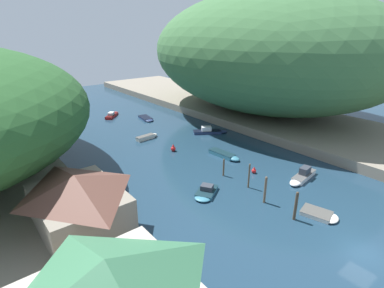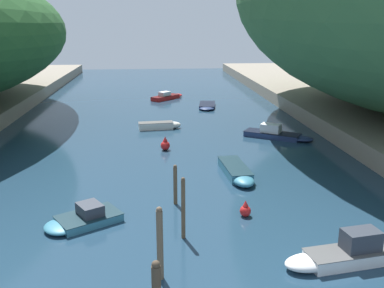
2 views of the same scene
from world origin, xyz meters
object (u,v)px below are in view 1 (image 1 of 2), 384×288
(boat_white_cruiser, at_px, (225,155))
(boat_navy_launch, at_px, (321,215))
(boat_far_right_bank, at_px, (112,115))
(channel_buoy_far, at_px, (254,171))
(boat_small_dinghy, at_px, (210,131))
(channel_buoy_near, at_px, (173,148))
(boathouse_shed, at_px, (78,200))
(boat_far_upstream, at_px, (206,192))
(boat_mid_channel, at_px, (147,119))
(boat_near_quay, at_px, (148,137))
(person_on_quay, at_px, (104,208))
(boat_cabin_cruiser, at_px, (302,176))

(boat_white_cruiser, height_order, boat_navy_launch, boat_white_cruiser)
(boat_far_right_bank, distance_m, channel_buoy_far, 38.19)
(boat_small_dinghy, distance_m, channel_buoy_near, 10.91)
(boathouse_shed, bearing_deg, boat_white_cruiser, 12.02)
(boat_far_right_bank, bearing_deg, boat_far_upstream, -54.64)
(boat_far_upstream, distance_m, boat_navy_launch, 12.56)
(boat_far_right_bank, relative_size, channel_buoy_far, 5.33)
(channel_buoy_far, bearing_deg, boat_mid_channel, 86.60)
(boathouse_shed, relative_size, boat_navy_launch, 2.38)
(boat_far_upstream, bearing_deg, boat_mid_channel, -50.23)
(boat_far_upstream, distance_m, boat_mid_channel, 33.13)
(boat_white_cruiser, bearing_deg, boat_small_dinghy, -124.33)
(boat_far_upstream, relative_size, boat_navy_launch, 1.09)
(boat_far_right_bank, height_order, boat_near_quay, boat_far_right_bank)
(boat_far_right_bank, height_order, channel_buoy_near, channel_buoy_near)
(boat_small_dinghy, height_order, person_on_quay, person_on_quay)
(person_on_quay, bearing_deg, boat_far_right_bank, -21.16)
(boat_far_right_bank, relative_size, boat_navy_launch, 1.23)
(boathouse_shed, xyz_separation_m, channel_buoy_far, (22.77, -1.20, -3.73))
(boathouse_shed, distance_m, boat_near_quay, 27.19)
(boat_cabin_cruiser, bearing_deg, boat_mid_channel, -6.28)
(boat_mid_channel, distance_m, boat_near_quay, 12.13)
(person_on_quay, bearing_deg, boat_navy_launch, -118.12)
(boat_far_upstream, height_order, person_on_quay, person_on_quay)
(boat_white_cruiser, bearing_deg, person_on_quay, 10.37)
(boat_far_upstream, relative_size, boat_small_dinghy, 0.70)
(boat_navy_launch, height_order, boat_near_quay, boat_near_quay)
(boat_mid_channel, height_order, boat_cabin_cruiser, boat_cabin_cruiser)
(boathouse_shed, xyz_separation_m, boat_small_dinghy, (29.32, 14.82, -3.72))
(boat_white_cruiser, bearing_deg, boat_near_quay, -75.00)
(boat_far_right_bank, bearing_deg, boat_mid_channel, -11.79)
(boat_mid_channel, height_order, channel_buoy_far, channel_buoy_far)
(boat_white_cruiser, bearing_deg, boat_far_upstream, 29.88)
(boat_white_cruiser, xyz_separation_m, boat_navy_launch, (-3.14, -17.17, -0.11))
(boat_mid_channel, height_order, channel_buoy_near, channel_buoy_near)
(boat_small_dinghy, relative_size, boat_near_quay, 1.44)
(channel_buoy_near, bearing_deg, channel_buoy_far, -73.18)
(boathouse_shed, relative_size, channel_buoy_far, 10.30)
(boat_navy_launch, bearing_deg, boat_near_quay, -101.16)
(boat_white_cruiser, distance_m, channel_buoy_near, 8.41)
(boat_white_cruiser, xyz_separation_m, boat_far_upstream, (-9.58, -6.38, -0.00))
(boathouse_shed, xyz_separation_m, boat_cabin_cruiser, (26.19, -6.32, -3.64))
(boat_far_right_bank, xyz_separation_m, channel_buoy_near, (-1.20, -24.93, 0.10))
(boat_mid_channel, relative_size, boat_near_quay, 1.22)
(boat_mid_channel, distance_m, boat_cabin_cruiser, 36.35)
(boat_far_right_bank, distance_m, boat_mid_channel, 8.30)
(channel_buoy_far, bearing_deg, boat_cabin_cruiser, -56.29)
(boat_mid_channel, bearing_deg, boat_far_right_bank, -47.06)
(boat_navy_launch, bearing_deg, boat_mid_channel, -110.11)
(boat_navy_launch, relative_size, boat_near_quay, 0.93)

